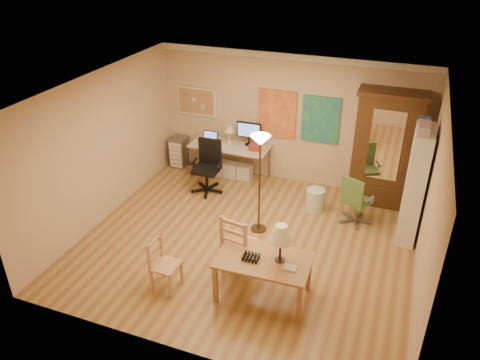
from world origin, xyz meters
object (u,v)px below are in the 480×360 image
at_px(office_chair_black, 207,178).
at_px(office_chair_green, 355,210).
at_px(computer_desk, 232,157).
at_px(armoire, 384,156).
at_px(dining_table, 270,252).
at_px(bookshelf, 415,186).

distance_m(office_chair_black, office_chair_green, 2.99).
xyz_separation_m(computer_desk, office_chair_green, (2.75, -0.87, -0.21)).
bearing_deg(armoire, dining_table, -109.55).
height_order(computer_desk, bookshelf, bookshelf).
height_order(dining_table, armoire, armoire).
bearing_deg(dining_table, office_chair_black, 129.69).
relative_size(computer_desk, office_chair_green, 1.73).
relative_size(computer_desk, office_chair_black, 1.53).
bearing_deg(office_chair_green, bookshelf, -6.11).
distance_m(computer_desk, armoire, 3.12).
bearing_deg(dining_table, computer_desk, 119.57).
height_order(computer_desk, armoire, armoire).
height_order(office_chair_green, armoire, armoire).
xyz_separation_m(dining_table, office_chair_black, (-2.12, 2.55, -0.51)).
bearing_deg(office_chair_green, dining_table, -109.82).
xyz_separation_m(office_chair_black, office_chair_green, (2.99, -0.13, -0.03)).
distance_m(office_chair_black, armoire, 3.49).
distance_m(office_chair_green, armoire, 1.24).
relative_size(computer_desk, armoire, 0.74).
height_order(dining_table, office_chair_black, dining_table).
height_order(armoire, bookshelf, armoire).
xyz_separation_m(computer_desk, armoire, (3.07, 0.08, 0.52)).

